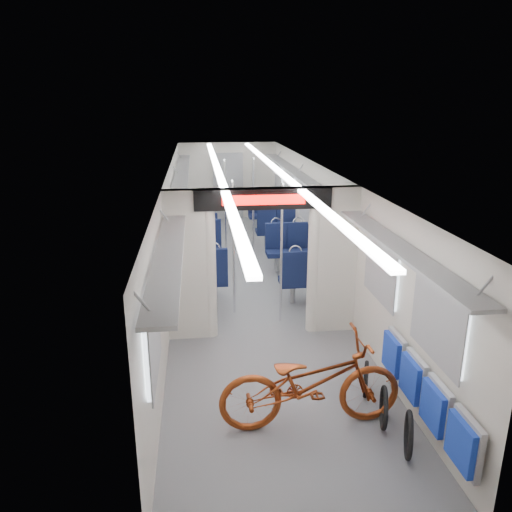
# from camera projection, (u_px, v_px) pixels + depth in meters

# --- Properties ---
(carriage) EXTENTS (12.00, 12.02, 2.31)m
(carriage) POSITION_uv_depth(u_px,v_px,m) (250.00, 215.00, 9.09)
(carriage) COLOR #515456
(carriage) RESTS_ON ground
(bicycle) EXTENTS (2.07, 0.77, 1.08)m
(bicycle) POSITION_uv_depth(u_px,v_px,m) (311.00, 382.00, 5.51)
(bicycle) COLOR maroon
(bicycle) RESTS_ON ground
(flip_bench) EXTENTS (0.12, 2.12, 0.53)m
(flip_bench) POSITION_uv_depth(u_px,v_px,m) (424.00, 392.00, 5.25)
(flip_bench) COLOR gray
(flip_bench) RESTS_ON carriage
(bike_hoop_a) EXTENTS (0.21, 0.50, 0.51)m
(bike_hoop_a) POSITION_uv_depth(u_px,v_px,m) (408.00, 437.00, 5.09)
(bike_hoop_a) COLOR black
(bike_hoop_a) RESTS_ON ground
(bike_hoop_b) EXTENTS (0.18, 0.49, 0.50)m
(bike_hoop_b) POSITION_uv_depth(u_px,v_px,m) (384.00, 410.00, 5.55)
(bike_hoop_b) COLOR black
(bike_hoop_b) RESTS_ON ground
(bike_hoop_c) EXTENTS (0.20, 0.45, 0.46)m
(bike_hoop_c) POSITION_uv_depth(u_px,v_px,m) (366.00, 381.00, 6.15)
(bike_hoop_c) COLOR black
(bike_hoop_c) RESTS_ON ground
(seat_bay_near_left) EXTENTS (0.96, 2.31, 1.17)m
(seat_bay_near_left) POSITION_uv_depth(u_px,v_px,m) (200.00, 256.00, 9.80)
(seat_bay_near_left) COLOR black
(seat_bay_near_left) RESTS_ON ground
(seat_bay_near_right) EXTENTS (0.93, 2.18, 1.13)m
(seat_bay_near_right) POSITION_uv_depth(u_px,v_px,m) (296.00, 258.00, 9.74)
(seat_bay_near_right) COLOR black
(seat_bay_near_right) RESTS_ON ground
(seat_bay_far_left) EXTENTS (0.89, 1.99, 1.07)m
(seat_bay_far_left) POSITION_uv_depth(u_px,v_px,m) (199.00, 222.00, 12.71)
(seat_bay_far_left) COLOR black
(seat_bay_far_left) RESTS_ON ground
(seat_bay_far_right) EXTENTS (0.93, 2.18, 1.13)m
(seat_bay_far_right) POSITION_uv_depth(u_px,v_px,m) (270.00, 217.00, 13.11)
(seat_bay_far_right) COLOR black
(seat_bay_far_right) RESTS_ON ground
(stanchion_near_left) EXTENTS (0.04, 0.04, 2.30)m
(stanchion_near_left) POSITION_uv_depth(u_px,v_px,m) (234.00, 249.00, 8.28)
(stanchion_near_left) COLOR silver
(stanchion_near_left) RESTS_ON ground
(stanchion_near_right) EXTENTS (0.04, 0.04, 2.30)m
(stanchion_near_right) POSITION_uv_depth(u_px,v_px,m) (281.00, 255.00, 7.96)
(stanchion_near_right) COLOR silver
(stanchion_near_right) RESTS_ON ground
(stanchion_far_left) EXTENTS (0.04, 0.04, 2.30)m
(stanchion_far_left) POSITION_uv_depth(u_px,v_px,m) (226.00, 212.00, 10.98)
(stanchion_far_left) COLOR silver
(stanchion_far_left) RESTS_ON ground
(stanchion_far_right) EXTENTS (0.04, 0.04, 2.30)m
(stanchion_far_right) POSITION_uv_depth(u_px,v_px,m) (253.00, 209.00, 11.27)
(stanchion_far_right) COLOR silver
(stanchion_far_right) RESTS_ON ground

